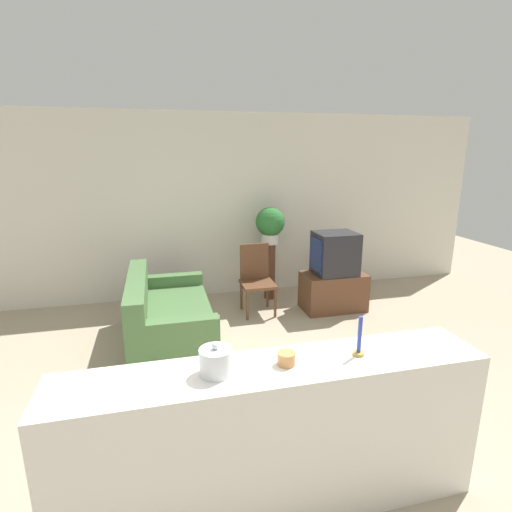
% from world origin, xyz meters
% --- Properties ---
extents(ground_plane, '(14.00, 14.00, 0.00)m').
position_xyz_m(ground_plane, '(0.00, 0.00, 0.00)').
color(ground_plane, tan).
extents(wall_back, '(9.00, 0.06, 2.70)m').
position_xyz_m(wall_back, '(0.00, 3.43, 1.35)').
color(wall_back, silver).
rests_on(wall_back, ground_plane).
extents(couch, '(0.90, 1.63, 0.80)m').
position_xyz_m(couch, '(-0.57, 1.90, 0.29)').
color(couch, '#476B3D').
rests_on(couch, ground_plane).
extents(tv_stand, '(0.86, 0.50, 0.52)m').
position_xyz_m(tv_stand, '(1.71, 2.37, 0.26)').
color(tv_stand, brown).
rests_on(tv_stand, ground_plane).
extents(television, '(0.56, 0.48, 0.57)m').
position_xyz_m(television, '(1.71, 2.37, 0.81)').
color(television, '#232328').
rests_on(television, tv_stand).
extents(wooden_chair, '(0.44, 0.44, 0.93)m').
position_xyz_m(wooden_chair, '(0.66, 2.56, 0.50)').
color(wooden_chair, brown).
rests_on(wooden_chair, ground_plane).
extents(plant_stand, '(0.16, 0.16, 0.84)m').
position_xyz_m(plant_stand, '(0.97, 3.01, 0.42)').
color(plant_stand, brown).
rests_on(plant_stand, ground_plane).
extents(potted_plant, '(0.42, 0.42, 0.53)m').
position_xyz_m(potted_plant, '(0.97, 3.01, 1.14)').
color(potted_plant, white).
rests_on(potted_plant, plant_stand).
extents(foreground_counter, '(2.52, 0.44, 0.97)m').
position_xyz_m(foreground_counter, '(0.00, -0.51, 0.49)').
color(foreground_counter, white).
rests_on(foreground_counter, ground_plane).
extents(decorative_bowl, '(0.18, 0.18, 0.19)m').
position_xyz_m(decorative_bowl, '(-0.34, -0.51, 1.05)').
color(decorative_bowl, silver).
rests_on(decorative_bowl, foreground_counter).
extents(candle_jar, '(0.11, 0.11, 0.07)m').
position_xyz_m(candle_jar, '(0.06, -0.51, 1.01)').
color(candle_jar, '#C6844C').
rests_on(candle_jar, foreground_counter).
extents(candlestick, '(0.07, 0.07, 0.25)m').
position_xyz_m(candlestick, '(0.52, -0.51, 1.05)').
color(candlestick, '#B7933D').
rests_on(candlestick, foreground_counter).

